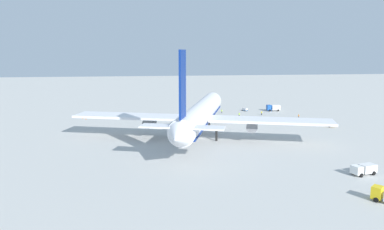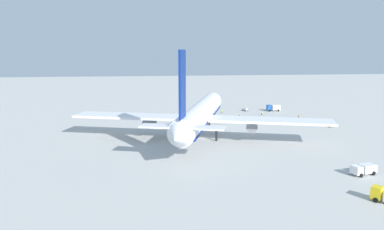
# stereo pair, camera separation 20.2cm
# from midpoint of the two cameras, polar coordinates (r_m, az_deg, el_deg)

# --- Properties ---
(ground_plane) EXTENTS (600.00, 600.00, 0.00)m
(ground_plane) POSITION_cam_midpoint_polar(r_m,az_deg,el_deg) (116.82, 1.26, -3.53)
(ground_plane) COLOR #B2B2AD
(airliner) EXTENTS (69.44, 77.10, 27.14)m
(airliner) POSITION_cam_midpoint_polar(r_m,az_deg,el_deg) (114.05, 1.20, 0.07)
(airliner) COLOR white
(airliner) RESTS_ON ground
(service_truck_1) EXTENTS (3.67, 6.09, 2.25)m
(service_truck_1) POSITION_cam_midpoint_polar(r_m,az_deg,el_deg) (90.73, 24.71, -7.49)
(service_truck_1) COLOR white
(service_truck_1) RESTS_ON ground
(service_truck_2) EXTENTS (3.01, 6.08, 2.78)m
(service_truck_2) POSITION_cam_midpoint_polar(r_m,az_deg,el_deg) (173.02, 12.29, 1.12)
(service_truck_2) COLOR #194CA5
(service_truck_2) RESTS_ON ground
(service_van) EXTENTS (5.08, 3.62, 1.97)m
(service_van) POSITION_cam_midpoint_polar(r_m,az_deg,el_deg) (143.22, 19.97, -1.22)
(service_van) COLOR orange
(service_van) RESTS_ON ground
(baggage_cart_0) EXTENTS (3.24, 2.49, 1.29)m
(baggage_cart_0) POSITION_cam_midpoint_polar(r_m,az_deg,el_deg) (171.02, 8.05, 0.86)
(baggage_cart_0) COLOR #26598C
(baggage_cart_0) RESTS_ON ground
(ground_worker_0) EXTENTS (0.40, 0.40, 1.74)m
(ground_worker_0) POSITION_cam_midpoint_polar(r_m,az_deg,el_deg) (142.95, 15.44, -1.07)
(ground_worker_0) COLOR black
(ground_worker_0) RESTS_ON ground
(ground_worker_1) EXTENTS (0.45, 0.45, 1.73)m
(ground_worker_1) POSITION_cam_midpoint_polar(r_m,az_deg,el_deg) (163.48, 4.55, 0.58)
(ground_worker_1) COLOR #3F3F47
(ground_worker_1) RESTS_ON ground
(ground_worker_2) EXTENTS (0.42, 0.42, 1.72)m
(ground_worker_2) POSITION_cam_midpoint_polar(r_m,az_deg,el_deg) (161.16, 10.56, 0.31)
(ground_worker_2) COLOR black
(ground_worker_2) RESTS_ON ground
(ground_worker_3) EXTENTS (0.49, 0.49, 1.74)m
(ground_worker_3) POSITION_cam_midpoint_polar(r_m,az_deg,el_deg) (156.50, 15.95, -0.18)
(ground_worker_3) COLOR #3F3F47
(ground_worker_3) RESTS_ON ground
(ground_worker_4) EXTENTS (0.41, 0.41, 1.74)m
(ground_worker_4) POSITION_cam_midpoint_polar(r_m,az_deg,el_deg) (155.34, 7.18, 0.05)
(ground_worker_4) COLOR black
(ground_worker_4) RESTS_ON ground
(traffic_cone_0) EXTENTS (0.36, 0.36, 0.55)m
(traffic_cone_0) POSITION_cam_midpoint_polar(r_m,az_deg,el_deg) (153.95, -15.93, -0.57)
(traffic_cone_0) COLOR orange
(traffic_cone_0) RESTS_ON ground
(traffic_cone_1) EXTENTS (0.36, 0.36, 0.55)m
(traffic_cone_1) POSITION_cam_midpoint_polar(r_m,az_deg,el_deg) (155.91, -16.39, -0.46)
(traffic_cone_1) COLOR orange
(traffic_cone_1) RESTS_ON ground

